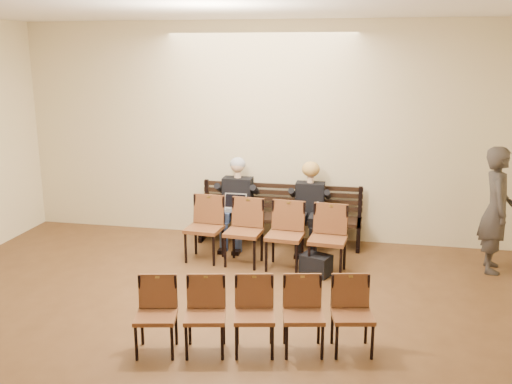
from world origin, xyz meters
TOP-DOWN VIEW (x-y plane):
  - room_walls at (0.00, 0.79)m, footprint 8.02×10.01m
  - bench at (0.37, 4.65)m, footprint 2.60×0.90m
  - seated_man at (-0.30, 4.53)m, footprint 0.58×0.80m
  - seated_woman at (0.86, 4.53)m, footprint 0.55×0.76m
  - laptop at (-0.30, 4.31)m, footprint 0.37×0.29m
  - water_bottle at (1.01, 4.31)m, footprint 0.07×0.07m
  - bag at (1.09, 3.42)m, footprint 0.47×0.41m
  - passerby at (3.50, 4.09)m, footprint 0.53×0.77m
  - chair_row_front at (0.32, 3.60)m, footprint 2.36×0.72m
  - chair_row_back at (0.67, 1.21)m, footprint 2.45×0.92m

SIDE VIEW (x-z plane):
  - bag at x=1.09m, z-range 0.00..0.29m
  - bench at x=0.37m, z-range 0.00..0.45m
  - chair_row_back at x=0.67m, z-range 0.00..0.79m
  - chair_row_front at x=0.32m, z-range 0.00..0.96m
  - water_bottle at x=1.01m, z-range 0.45..0.67m
  - laptop at x=-0.30m, z-range 0.45..0.71m
  - seated_woman at x=0.86m, z-range 0.00..1.28m
  - seated_man at x=-0.30m, z-range 0.00..1.39m
  - passerby at x=3.50m, z-range 0.00..2.04m
  - room_walls at x=0.00m, z-range 0.78..4.29m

